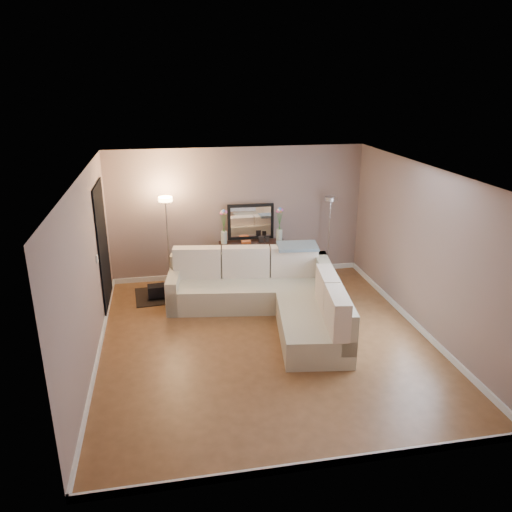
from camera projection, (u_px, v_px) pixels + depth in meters
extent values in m
cube|color=brown|center=(266.00, 340.00, 7.72)|extent=(5.00, 5.50, 0.01)
cube|color=white|center=(267.00, 172.00, 6.84)|extent=(5.00, 5.50, 0.01)
cube|color=gray|center=(238.00, 214.00, 9.83)|extent=(5.00, 0.02, 2.60)
cube|color=gray|center=(325.00, 360.00, 4.72)|extent=(5.00, 0.02, 2.60)
cube|color=gray|center=(87.00, 273.00, 6.84)|extent=(0.02, 5.50, 2.60)
cube|color=gray|center=(425.00, 251.00, 7.71)|extent=(0.02, 5.50, 2.60)
cube|color=white|center=(239.00, 273.00, 10.23)|extent=(5.00, 0.03, 0.10)
cube|color=white|center=(319.00, 464.00, 5.17)|extent=(5.00, 0.03, 0.10)
cube|color=white|center=(99.00, 352.00, 7.27)|extent=(0.03, 5.50, 0.10)
cube|color=white|center=(415.00, 323.00, 8.13)|extent=(0.03, 5.50, 0.10)
cube|color=black|center=(103.00, 248.00, 8.49)|extent=(0.02, 1.20, 2.20)
cube|color=white|center=(97.00, 259.00, 7.67)|extent=(0.02, 0.08, 0.12)
cube|color=beige|center=(249.00, 293.00, 8.87)|extent=(2.93, 1.37, 0.43)
cube|color=beige|center=(249.00, 269.00, 9.12)|extent=(2.82, 0.62, 0.61)
cube|color=beige|center=(174.00, 290.00, 8.78)|extent=(0.33, 0.99, 0.61)
cube|color=beige|center=(312.00, 328.00, 7.63)|extent=(1.21, 1.86, 0.43)
cube|color=beige|center=(332.00, 296.00, 8.00)|extent=(0.60, 2.71, 0.61)
cube|color=#F7E1C9|center=(197.00, 262.00, 8.90)|extent=(0.87, 0.36, 0.56)
cube|color=#F7E1C9|center=(246.00, 262.00, 8.94)|extent=(0.87, 0.36, 0.56)
cube|color=#F7E1C9|center=(294.00, 261.00, 8.97)|extent=(0.87, 0.36, 0.56)
cube|color=#F7E1C9|center=(327.00, 289.00, 7.78)|extent=(0.35, 0.81, 0.56)
cube|color=#F7E1C9|center=(337.00, 312.00, 7.01)|extent=(0.35, 0.81, 0.56)
cube|color=slate|center=(297.00, 246.00, 8.91)|extent=(0.75, 0.48, 0.10)
cube|color=black|center=(252.00, 243.00, 9.76)|extent=(1.30, 0.40, 0.04)
cube|color=black|center=(223.00, 266.00, 9.68)|extent=(0.05, 0.05, 0.75)
cube|color=black|center=(222.00, 261.00, 9.94)|extent=(0.05, 0.05, 0.75)
cube|color=black|center=(283.00, 263.00, 9.85)|extent=(0.05, 0.05, 0.75)
cube|color=black|center=(280.00, 258.00, 10.10)|extent=(0.05, 0.05, 0.75)
cube|color=black|center=(252.00, 271.00, 9.96)|extent=(1.22, 0.36, 0.03)
cube|color=#BF3333|center=(225.00, 268.00, 9.85)|extent=(0.04, 0.16, 0.19)
cube|color=#3359A5|center=(228.00, 267.00, 9.85)|extent=(0.04, 0.16, 0.21)
cube|color=gold|center=(230.00, 266.00, 9.86)|extent=(0.05, 0.16, 0.23)
cube|color=#3F7F4C|center=(233.00, 267.00, 9.87)|extent=(0.05, 0.16, 0.19)
cube|color=#994C99|center=(235.00, 267.00, 9.87)|extent=(0.04, 0.16, 0.21)
cube|color=orange|center=(237.00, 266.00, 9.88)|extent=(0.04, 0.16, 0.23)
cube|color=#262626|center=(239.00, 267.00, 9.89)|extent=(0.05, 0.16, 0.19)
cube|color=#4C99B2|center=(242.00, 266.00, 9.89)|extent=(0.05, 0.16, 0.21)
cube|color=#B2A58C|center=(244.00, 266.00, 9.90)|extent=(0.04, 0.16, 0.23)
cube|color=brown|center=(246.00, 267.00, 9.91)|extent=(0.04, 0.16, 0.19)
cube|color=navy|center=(249.00, 266.00, 9.91)|extent=(0.05, 0.16, 0.21)
cube|color=gold|center=(251.00, 265.00, 9.92)|extent=(0.05, 0.16, 0.23)
cube|color=black|center=(251.00, 222.00, 9.79)|extent=(0.91, 0.08, 0.71)
cube|color=white|center=(251.00, 222.00, 9.76)|extent=(0.79, 0.04, 0.59)
cube|color=#C85623|center=(246.00, 242.00, 9.70)|extent=(0.18, 0.13, 0.04)
cube|color=black|center=(261.00, 239.00, 9.71)|extent=(0.10, 0.02, 0.13)
cube|color=black|center=(267.00, 239.00, 9.73)|extent=(0.08, 0.02, 0.11)
cylinder|color=silver|center=(224.00, 237.00, 9.64)|extent=(0.12, 0.12, 0.24)
cylinder|color=#38722D|center=(223.00, 224.00, 9.54)|extent=(0.10, 0.01, 0.41)
sphere|color=#E5598C|center=(221.00, 213.00, 9.47)|extent=(0.07, 0.07, 0.07)
cylinder|color=#38722D|center=(223.00, 223.00, 9.54)|extent=(0.06, 0.01, 0.43)
sphere|color=white|center=(222.00, 212.00, 9.46)|extent=(0.07, 0.07, 0.07)
cylinder|color=#38722D|center=(224.00, 223.00, 9.54)|extent=(0.01, 0.01, 0.46)
sphere|color=#598CE5|center=(223.00, 211.00, 9.46)|extent=(0.07, 0.07, 0.07)
cylinder|color=#38722D|center=(224.00, 224.00, 9.55)|extent=(0.05, 0.01, 0.41)
sphere|color=#E58C4C|center=(225.00, 213.00, 9.48)|extent=(0.07, 0.07, 0.07)
cylinder|color=#38722D|center=(225.00, 223.00, 9.54)|extent=(0.10, 0.01, 0.43)
sphere|color=#D866B2|center=(225.00, 212.00, 9.47)|extent=(0.07, 0.07, 0.07)
cylinder|color=silver|center=(279.00, 235.00, 9.79)|extent=(0.12, 0.12, 0.24)
cylinder|color=#38722D|center=(279.00, 221.00, 9.69)|extent=(0.10, 0.01, 0.41)
sphere|color=#E5598C|center=(278.00, 211.00, 9.62)|extent=(0.07, 0.07, 0.07)
cylinder|color=#38722D|center=(279.00, 221.00, 9.69)|extent=(0.06, 0.01, 0.43)
sphere|color=white|center=(279.00, 210.00, 9.61)|extent=(0.07, 0.07, 0.07)
cylinder|color=#38722D|center=(280.00, 220.00, 9.69)|extent=(0.01, 0.01, 0.46)
sphere|color=#598CE5|center=(280.00, 209.00, 9.61)|extent=(0.07, 0.07, 0.07)
cylinder|color=#38722D|center=(280.00, 221.00, 9.69)|extent=(0.05, 0.01, 0.41)
sphere|color=#E58C4C|center=(281.00, 211.00, 9.63)|extent=(0.07, 0.07, 0.07)
cylinder|color=#38722D|center=(280.00, 221.00, 9.69)|extent=(0.10, 0.01, 0.43)
sphere|color=#D866B2|center=(282.00, 210.00, 9.62)|extent=(0.07, 0.07, 0.07)
cylinder|color=silver|center=(171.00, 287.00, 9.64)|extent=(0.25, 0.25, 0.03)
cylinder|color=silver|center=(168.00, 245.00, 9.35)|extent=(0.03, 0.03, 1.70)
cylinder|color=#FFBF72|center=(165.00, 199.00, 9.06)|extent=(0.27, 0.27, 0.08)
cylinder|color=silver|center=(327.00, 274.00, 10.27)|extent=(0.26, 0.26, 0.03)
cylinder|color=silver|center=(329.00, 238.00, 10.00)|extent=(0.03, 0.03, 1.56)
cylinder|color=silver|center=(331.00, 199.00, 9.73)|extent=(0.28, 0.28, 0.07)
cube|color=black|center=(168.00, 295.00, 9.31)|extent=(1.23, 0.96, 0.02)
cube|color=black|center=(157.00, 291.00, 9.13)|extent=(0.35, 0.26, 0.21)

